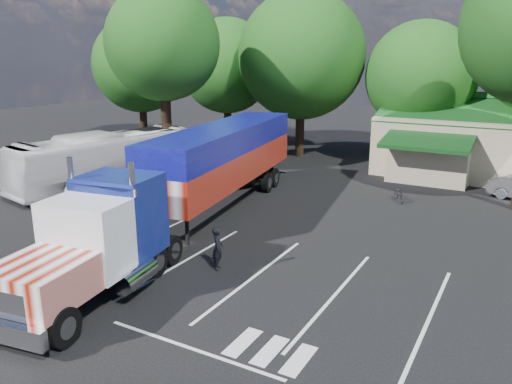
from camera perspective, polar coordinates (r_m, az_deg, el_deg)
The scene contains 10 objects.
ground at distance 25.43m, azimuth 0.10°, elevation -3.19°, with size 120.00×120.00×0.00m, color black.
tree_row_a at distance 50.49m, azimuth -13.09°, elevation 13.96°, with size 9.00×9.00×11.68m.
tree_row_b at distance 46.07m, azimuth -3.35°, elevation 14.18°, with size 8.40×8.40×11.35m.
tree_row_c at distance 40.84m, azimuth 5.23°, elevation 15.25°, with size 10.00×10.00×13.05m.
tree_row_d at distance 39.35m, azimuth 18.32°, elevation 12.43°, with size 8.00×8.00×10.60m.
tree_near_left at distance 35.02m, azimuth -10.61°, elevation 16.31°, with size 7.60×7.60×12.65m.
semi_truck at distance 24.41m, azimuth -6.39°, elevation 2.38°, with size 6.19×22.52×4.69m.
woman at distance 19.54m, azimuth -4.40°, elevation -6.43°, with size 0.63×0.41×1.72m, color black.
bicycle at distance 29.66m, azimuth 16.08°, elevation -0.20°, with size 0.58×1.67×0.88m, color black.
tour_bus at distance 33.00m, azimuth -16.62°, elevation 3.60°, with size 2.90×12.37×3.45m, color silver.
Camera 1 is at (11.73, -21.05, 8.12)m, focal length 35.00 mm.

